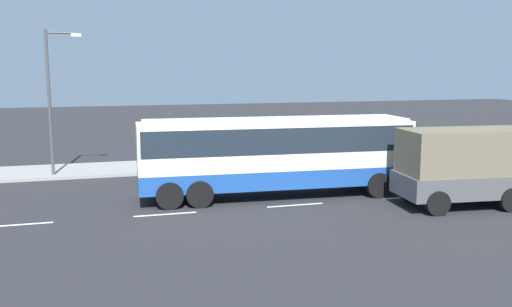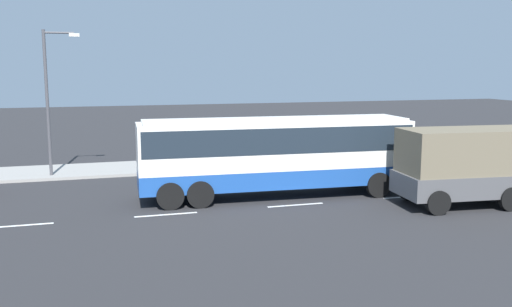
{
  "view_description": "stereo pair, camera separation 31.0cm",
  "coord_description": "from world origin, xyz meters",
  "px_view_note": "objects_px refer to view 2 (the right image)",
  "views": [
    {
      "loc": [
        -7.11,
        -23.01,
        5.64
      ],
      "look_at": [
        -0.55,
        0.08,
        1.9
      ],
      "focal_mm": 39.46,
      "sensor_mm": 36.0,
      "label": 1
    },
    {
      "loc": [
        -7.41,
        -22.93,
        5.64
      ],
      "look_at": [
        -0.55,
        0.08,
        1.9
      ],
      "focal_mm": 39.46,
      "sensor_mm": 36.0,
      "label": 2
    }
  ],
  "objects_px": {
    "coach_bus": "(276,149)",
    "street_lamp": "(50,93)",
    "cargo_truck": "(495,163)",
    "pedestrian_near_curb": "(331,141)"
  },
  "relations": [
    {
      "from": "cargo_truck",
      "to": "coach_bus",
      "type": "bearing_deg",
      "value": 160.0
    },
    {
      "from": "coach_bus",
      "to": "street_lamp",
      "type": "bearing_deg",
      "value": 145.96
    },
    {
      "from": "coach_bus",
      "to": "pedestrian_near_curb",
      "type": "xyz_separation_m",
      "value": [
        6.48,
        8.57,
        -1.02
      ]
    },
    {
      "from": "street_lamp",
      "to": "cargo_truck",
      "type": "bearing_deg",
      "value": -31.81
    },
    {
      "from": "coach_bus",
      "to": "street_lamp",
      "type": "relative_size",
      "value": 1.64
    },
    {
      "from": "coach_bus",
      "to": "pedestrian_near_curb",
      "type": "bearing_deg",
      "value": 55.76
    },
    {
      "from": "cargo_truck",
      "to": "street_lamp",
      "type": "relative_size",
      "value": 1.18
    },
    {
      "from": "coach_bus",
      "to": "cargo_truck",
      "type": "height_order",
      "value": "coach_bus"
    },
    {
      "from": "cargo_truck",
      "to": "pedestrian_near_curb",
      "type": "relative_size",
      "value": 5.26
    },
    {
      "from": "coach_bus",
      "to": "street_lamp",
      "type": "xyz_separation_m",
      "value": [
        -9.48,
        7.13,
        2.2
      ]
    }
  ]
}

